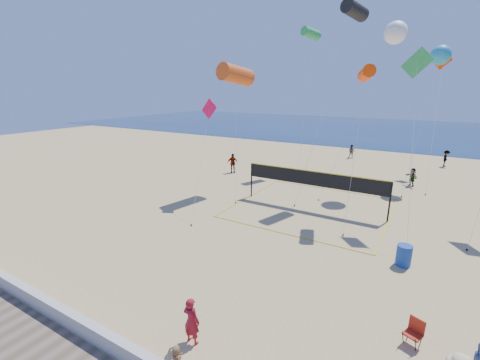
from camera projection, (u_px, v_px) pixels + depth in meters
The scene contains 20 objects.
ground at pixel (242, 326), 11.03m from camera, with size 120.00×120.00×0.00m, color tan.
ocean at pixel (402, 130), 62.39m from camera, with size 140.00×50.00×0.03m, color #10264D.
woman at pixel (191, 321), 10.11m from camera, with size 0.59×0.39×1.62m, color maroon.
toddler at pixel (176, 360), 8.39m from camera, with size 0.41×0.27×0.85m, color brown.
far_person_0 at pixel (233, 163), 30.93m from camera, with size 1.09×0.45×1.86m, color gray.
far_person_1 at pixel (412, 177), 26.68m from camera, with size 1.43×0.45×1.54m, color gray.
far_person_3 at pixel (352, 152), 37.44m from camera, with size 0.76×0.59×1.56m, color gray.
far_person_4 at pixel (446, 158), 33.33m from camera, with size 1.11×0.64×1.72m, color gray.
camp_chair at pixel (415, 331), 10.11m from camera, with size 0.63×0.72×1.01m.
trash_barrel at pixel (404, 255), 14.70m from camera, with size 0.66×0.66×0.99m, color navy.
volleyball_net at pixel (314, 183), 21.48m from camera, with size 9.81×9.66×2.60m.
kite_0 at pixel (236, 75), 23.73m from camera, with size 2.70×4.63×9.69m.
kite_1 at pixel (355, 10), 21.52m from camera, with size 2.75×5.78×13.55m.
kite_2 at pixel (366, 74), 18.55m from camera, with size 1.30×4.69×9.20m.
kite_3 at pixel (208, 115), 21.96m from camera, with size 2.69×4.95×7.25m.
kite_4 at pixel (417, 72), 17.79m from camera, with size 1.93×6.39×10.11m.
kite_6 at pixel (396, 33), 23.59m from camera, with size 4.10×7.01×12.64m.
kite_7 at pixel (441, 55), 24.89m from camera, with size 2.05×6.01×11.11m.
kite_8 at pixel (311, 34), 29.15m from camera, with size 1.70×5.07×13.25m.
kite_9 at pixel (442, 70), 28.77m from camera, with size 1.51×8.96×11.01m.
Camera 1 is at (4.60, -7.99, 7.87)m, focal length 24.00 mm.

